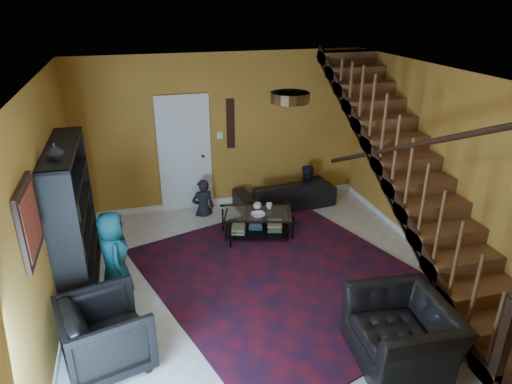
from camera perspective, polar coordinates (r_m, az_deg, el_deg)
floor at (r=6.48m, az=1.12°, el=-11.19°), size 5.50×5.50×0.00m
room at (r=7.39m, az=-11.90°, el=-6.55°), size 5.50×5.50×5.50m
staircase at (r=6.68m, az=18.96°, el=2.15°), size 0.95×5.02×3.18m
bookshelf at (r=6.37m, az=-21.71°, el=-3.59°), size 0.35×1.80×2.00m
door at (r=8.31m, az=-8.88°, el=4.51°), size 0.82×0.05×2.05m
framed_picture at (r=4.74m, az=-26.51°, el=-3.28°), size 0.04×0.74×0.74m
wall_hanging at (r=8.29m, az=-3.22°, el=8.51°), size 0.14×0.03×0.90m
ceiling_fixture at (r=4.67m, az=4.25°, el=11.73°), size 0.40×0.40×0.10m
rug at (r=6.60m, az=3.69°, el=-10.41°), size 4.39×4.70×0.02m
sofa at (r=8.56m, az=3.61°, el=-0.11°), size 1.91×0.91×0.54m
armchair_left at (r=5.28m, az=-18.22°, el=-16.46°), size 1.06×1.04×0.80m
armchair_right at (r=5.34m, az=17.75°, el=-16.38°), size 1.04×1.17×0.72m
person_adult_a at (r=8.33m, az=-6.58°, el=-2.06°), size 0.44×0.31×1.13m
person_adult_b at (r=8.79m, az=6.15°, el=-0.36°), size 0.62×0.51×1.21m
person_child at (r=6.13m, az=-17.29°, el=-7.71°), size 0.47×0.65×1.24m
coffee_table at (r=7.51m, az=0.16°, el=-3.84°), size 1.24×0.94×0.42m
cup_a at (r=7.53m, az=0.17°, el=-1.79°), size 0.16×0.16×0.10m
cup_b at (r=7.55m, az=1.65°, el=-1.77°), size 0.12×0.12×0.10m
bowl at (r=7.29m, az=0.25°, el=-2.90°), size 0.24×0.24×0.06m
vase at (r=5.51m, az=-23.86°, el=4.66°), size 0.18×0.18×0.19m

